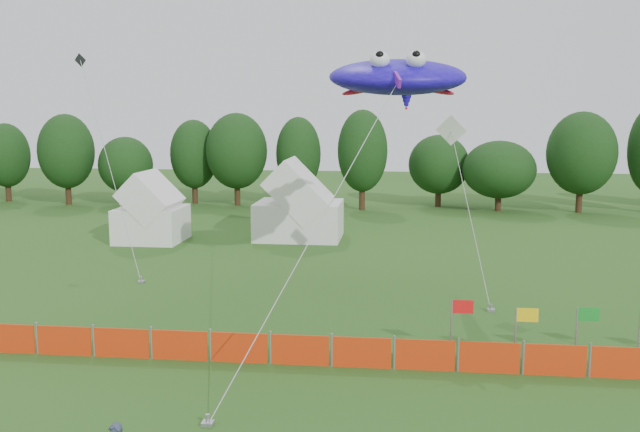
# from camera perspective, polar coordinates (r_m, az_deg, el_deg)

# --- Properties ---
(treeline) EXTENTS (104.57, 8.78, 8.36)m
(treeline) POSITION_cam_1_polar(r_m,az_deg,el_deg) (58.94, 6.00, 4.63)
(treeline) COLOR #382314
(treeline) RESTS_ON ground
(tent_left) EXTENTS (3.96, 3.96, 3.50)m
(tent_left) POSITION_cam_1_polar(r_m,az_deg,el_deg) (45.53, -13.35, 0.22)
(tent_left) COLOR white
(tent_left) RESTS_ON ground
(tent_right) EXTENTS (5.45, 4.36, 3.84)m
(tent_right) POSITION_cam_1_polar(r_m,az_deg,el_deg) (45.25, -1.69, 0.62)
(tent_right) COLOR white
(tent_right) RESTS_ON ground
(barrier_fence) EXTENTS (21.90, 0.06, 1.00)m
(barrier_fence) POSITION_cam_1_polar(r_m,az_deg,el_deg) (23.40, -1.65, -10.68)
(barrier_fence) COLOR red
(barrier_fence) RESTS_ON ground
(flag_row) EXTENTS (10.73, 0.65, 2.09)m
(flag_row) POSITION_cam_1_polar(r_m,az_deg,el_deg) (24.97, 22.49, -8.11)
(flag_row) COLOR gray
(flag_row) RESTS_ON ground
(stingray_kite) EXTENTS (7.96, 21.05, 10.56)m
(stingray_kite) POSITION_cam_1_polar(r_m,az_deg,el_deg) (30.86, 6.32, 10.91)
(stingray_kite) COLOR #2810E7
(stingray_kite) RESTS_ON ground
(small_kite_white) EXTENTS (2.42, 3.87, 7.96)m
(small_kite_white) POSITION_cam_1_polar(r_m,az_deg,el_deg) (31.80, 11.10, 3.77)
(small_kite_white) COLOR white
(small_kite_white) RESTS_ON ground
(small_kite_dark) EXTENTS (6.61, 7.94, 11.34)m
(small_kite_dark) POSITION_cam_1_polar(r_m,az_deg,el_deg) (39.37, -16.80, 4.98)
(small_kite_dark) COLOR black
(small_kite_dark) RESTS_ON ground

